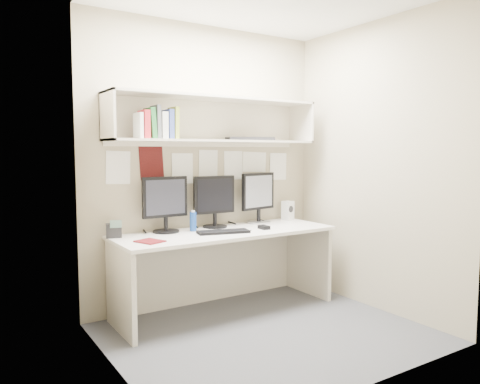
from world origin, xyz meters
TOP-DOWN VIEW (x-y plane):
  - floor at (0.00, 0.00)m, footprint 2.40×2.00m
  - wall_back at (0.00, 1.00)m, footprint 2.40×0.02m
  - wall_front at (0.00, -1.00)m, footprint 2.40×0.02m
  - wall_left at (-1.20, 0.00)m, footprint 0.02×2.00m
  - wall_right at (1.20, 0.00)m, footprint 0.02×2.00m
  - desk at (0.00, 0.65)m, footprint 2.00×0.70m
  - overhead_hutch at (0.00, 0.86)m, footprint 2.00×0.38m
  - pinned_papers at (0.00, 0.99)m, footprint 1.92×0.01m
  - monitor_left at (-0.48, 0.87)m, footprint 0.42×0.23m
  - monitor_center at (0.01, 0.87)m, footprint 0.41×0.23m
  - monitor_right at (0.51, 0.87)m, footprint 0.42×0.23m
  - keyboard at (-0.08, 0.55)m, footprint 0.47×0.27m
  - mouse at (0.34, 0.53)m, footprint 0.07×0.11m
  - speaker at (0.88, 0.87)m, footprint 0.12×0.12m
  - blue_bottle at (-0.25, 0.79)m, footprint 0.06×0.06m
  - maroon_notebook at (-0.77, 0.52)m, footprint 0.23×0.25m
  - desk_phone at (-0.94, 0.87)m, footprint 0.15×0.14m
  - book_stack at (-0.59, 0.76)m, footprint 0.34×0.17m
  - hutch_tray at (0.37, 0.81)m, footprint 0.47×0.28m

SIDE VIEW (x-z plane):
  - floor at x=0.00m, z-range -0.01..0.01m
  - desk at x=0.00m, z-range 0.00..0.73m
  - maroon_notebook at x=-0.77m, z-range 0.73..0.74m
  - keyboard at x=-0.08m, z-range 0.73..0.75m
  - mouse at x=0.34m, z-range 0.73..0.76m
  - desk_phone at x=-0.94m, z-range 0.71..0.86m
  - blue_bottle at x=-0.25m, z-range 0.73..0.91m
  - speaker at x=0.88m, z-range 0.73..0.93m
  - monitor_center at x=0.01m, z-range 0.75..1.23m
  - monitor_left at x=-0.48m, z-range 0.75..1.24m
  - monitor_right at x=0.51m, z-range 0.75..1.25m
  - pinned_papers at x=0.00m, z-range 1.01..1.49m
  - wall_back at x=0.00m, z-range 0.00..2.60m
  - wall_front at x=0.00m, z-range 0.00..2.60m
  - wall_left at x=-1.20m, z-range 0.00..2.60m
  - wall_right at x=1.20m, z-range 0.00..2.60m
  - hutch_tray at x=0.37m, z-range 1.54..1.57m
  - book_stack at x=-0.59m, z-range 1.52..1.80m
  - overhead_hutch at x=0.00m, z-range 1.52..1.92m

